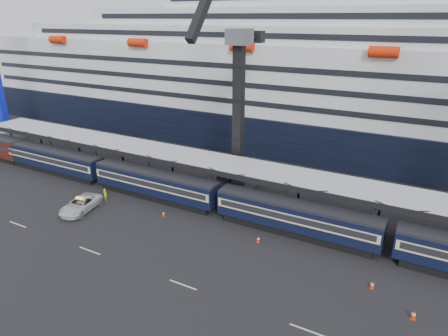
% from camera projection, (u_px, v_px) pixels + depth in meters
% --- Properties ---
extents(ground, '(260.00, 260.00, 0.00)m').
position_uv_depth(ground, '(345.00, 309.00, 34.18)').
color(ground, black).
rests_on(ground, ground).
extents(train, '(133.05, 3.00, 4.05)m').
position_uv_depth(train, '(325.00, 224.00, 43.68)').
color(train, black).
rests_on(train, ground).
extents(canopy, '(130.00, 6.25, 5.53)m').
position_uv_depth(canopy, '(380.00, 193.00, 43.78)').
color(canopy, '#989BA0').
rests_on(canopy, ground).
extents(cruise_ship, '(214.09, 28.84, 34.00)m').
position_uv_depth(cruise_ship, '(409.00, 86.00, 67.94)').
color(cruise_ship, black).
rests_on(cruise_ship, ground).
extents(crane_dark_near, '(4.50, 17.75, 35.08)m').
position_uv_depth(crane_dark_near, '(237.00, 107.00, 54.17)').
color(crane_dark_near, '#4F5156').
rests_on(crane_dark_near, ground).
extents(pickup_truck, '(4.06, 6.72, 1.75)m').
position_uv_depth(pickup_truck, '(81.00, 205.00, 51.07)').
color(pickup_truck, '#B9BDC1').
rests_on(pickup_truck, ground).
extents(worker, '(0.66, 0.49, 1.66)m').
position_uv_depth(worker, '(105.00, 194.00, 54.14)').
color(worker, '#CCE80C').
rests_on(worker, ground).
extents(traffic_cone_b, '(0.35, 0.35, 0.70)m').
position_uv_depth(traffic_cone_b, '(163.00, 214.00, 49.92)').
color(traffic_cone_b, red).
rests_on(traffic_cone_b, ground).
extents(traffic_cone_c, '(0.39, 0.39, 0.79)m').
position_uv_depth(traffic_cone_c, '(258.00, 239.00, 44.12)').
color(traffic_cone_c, red).
rests_on(traffic_cone_c, ground).
extents(traffic_cone_d, '(0.43, 0.43, 0.86)m').
position_uv_depth(traffic_cone_d, '(414.00, 315.00, 32.88)').
color(traffic_cone_d, red).
rests_on(traffic_cone_d, ground).
extents(traffic_cone_e, '(0.41, 0.41, 0.81)m').
position_uv_depth(traffic_cone_e, '(372.00, 285.00, 36.60)').
color(traffic_cone_e, red).
rests_on(traffic_cone_e, ground).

